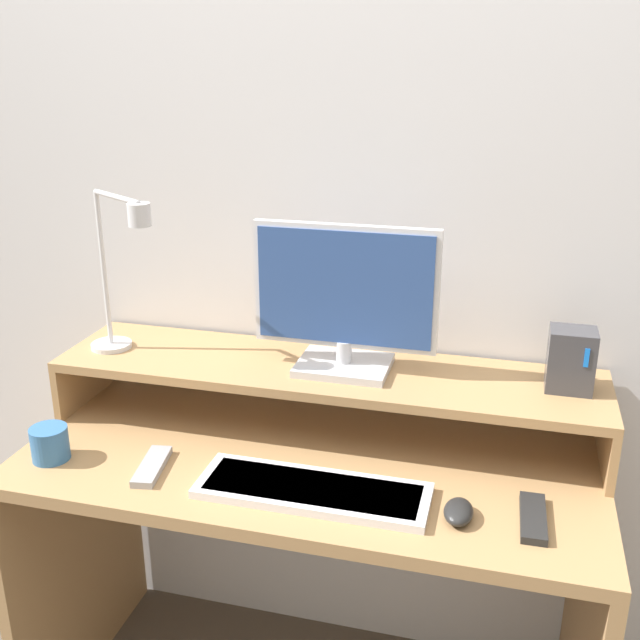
# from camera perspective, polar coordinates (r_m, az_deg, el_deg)

# --- Properties ---
(wall_back) EXTENTS (6.00, 0.05, 2.50)m
(wall_back) POSITION_cam_1_polar(r_m,az_deg,el_deg) (1.83, 1.92, 8.87)
(wall_back) COLOR silver
(wall_back) RESTS_ON ground_plane
(desk) EXTENTS (1.29, 0.60, 0.74)m
(desk) POSITION_cam_1_polar(r_m,az_deg,el_deg) (1.82, -0.81, -16.01)
(desk) COLOR #A87F51
(desk) RESTS_ON ground_plane
(monitor_shelf) EXTENTS (1.29, 0.30, 0.16)m
(monitor_shelf) POSITION_cam_1_polar(r_m,az_deg,el_deg) (1.77, 0.42, -4.24)
(monitor_shelf) COLOR #A87F51
(monitor_shelf) RESTS_ON desk
(monitor) EXTENTS (0.42, 0.17, 0.34)m
(monitor) POSITION_cam_1_polar(r_m,az_deg,el_deg) (1.69, 1.90, 1.52)
(monitor) COLOR #BCBCC1
(monitor) RESTS_ON monitor_shelf
(desk_lamp) EXTENTS (0.24, 0.18, 0.40)m
(desk_lamp) POSITION_cam_1_polar(r_m,az_deg,el_deg) (1.81, -14.97, 3.43)
(desk_lamp) COLOR silver
(desk_lamp) RESTS_ON monitor_shelf
(router_dock) EXTENTS (0.10, 0.09, 0.14)m
(router_dock) POSITION_cam_1_polar(r_m,az_deg,el_deg) (1.71, 18.57, -2.89)
(router_dock) COLOR #3D3D42
(router_dock) RESTS_ON monitor_shelf
(keyboard) EXTENTS (0.48, 0.16, 0.02)m
(keyboard) POSITION_cam_1_polar(r_m,az_deg,el_deg) (1.57, -0.57, -12.84)
(keyboard) COLOR silver
(keyboard) RESTS_ON desk
(mouse) EXTENTS (0.06, 0.09, 0.03)m
(mouse) POSITION_cam_1_polar(r_m,az_deg,el_deg) (1.52, 10.51, -14.17)
(mouse) COLOR black
(mouse) RESTS_ON desk
(remote_control) EXTENTS (0.07, 0.16, 0.02)m
(remote_control) POSITION_cam_1_polar(r_m,az_deg,el_deg) (1.69, -12.68, -10.83)
(remote_control) COLOR #99999E
(remote_control) RESTS_ON desk
(remote_secondary) EXTENTS (0.05, 0.16, 0.02)m
(remote_secondary) POSITION_cam_1_polar(r_m,az_deg,el_deg) (1.55, 15.93, -14.30)
(remote_secondary) COLOR black
(remote_secondary) RESTS_ON desk
(mug) EXTENTS (0.08, 0.08, 0.08)m
(mug) POSITION_cam_1_polar(r_m,az_deg,el_deg) (1.78, -19.89, -8.84)
(mug) COLOR #33669E
(mug) RESTS_ON desk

